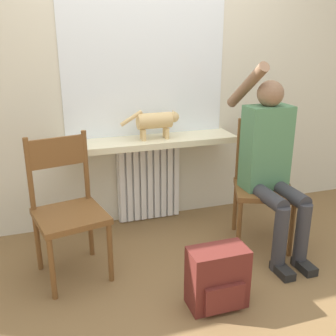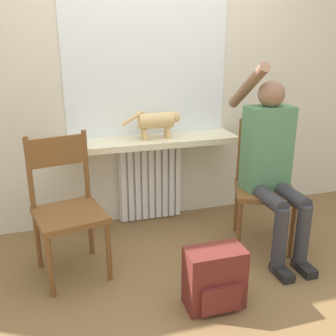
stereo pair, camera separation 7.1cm
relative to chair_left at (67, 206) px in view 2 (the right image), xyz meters
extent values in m
plane|color=brown|center=(0.74, -0.50, -0.49)|extent=(12.00, 12.00, 0.00)
cube|color=beige|center=(0.74, 0.73, 0.86)|extent=(7.00, 0.06, 2.70)
cube|color=white|center=(0.74, 0.66, -0.13)|extent=(0.56, 0.05, 0.73)
cube|color=white|center=(0.50, 0.62, -0.13)|extent=(0.04, 0.03, 0.70)
cube|color=white|center=(0.56, 0.62, -0.13)|extent=(0.04, 0.03, 0.70)
cube|color=white|center=(0.62, 0.62, -0.13)|extent=(0.04, 0.03, 0.70)
cube|color=white|center=(0.68, 0.62, -0.13)|extent=(0.04, 0.03, 0.70)
cube|color=white|center=(0.74, 0.62, -0.13)|extent=(0.04, 0.03, 0.70)
cube|color=white|center=(0.81, 0.62, -0.13)|extent=(0.04, 0.03, 0.70)
cube|color=white|center=(0.87, 0.62, -0.13)|extent=(0.04, 0.03, 0.70)
cube|color=white|center=(0.93, 0.62, -0.13)|extent=(0.04, 0.03, 0.70)
cube|color=white|center=(0.99, 0.62, -0.13)|extent=(0.04, 0.03, 0.70)
cube|color=beige|center=(0.74, 0.53, 0.26)|extent=(1.42, 0.33, 0.05)
cube|color=white|center=(0.74, 0.69, 0.83)|extent=(1.36, 0.01, 1.09)
cube|color=brown|center=(0.01, -0.05, -0.04)|extent=(0.52, 0.52, 0.04)
cylinder|color=brown|center=(-0.14, -0.28, -0.28)|extent=(0.04, 0.04, 0.43)
cylinder|color=brown|center=(0.24, -0.19, -0.28)|extent=(0.04, 0.04, 0.43)
cylinder|color=brown|center=(-0.22, 0.10, -0.28)|extent=(0.04, 0.04, 0.43)
cylinder|color=brown|center=(0.16, 0.18, -0.28)|extent=(0.04, 0.04, 0.43)
cylinder|color=brown|center=(-0.22, 0.10, 0.23)|extent=(0.04, 0.04, 0.50)
cylinder|color=brown|center=(0.16, 0.18, 0.23)|extent=(0.04, 0.04, 0.50)
cube|color=brown|center=(-0.03, 0.14, 0.35)|extent=(0.39, 0.11, 0.20)
cube|color=brown|center=(1.48, -0.05, -0.04)|extent=(0.57, 0.57, 0.04)
cylinder|color=brown|center=(1.22, -0.15, -0.28)|extent=(0.04, 0.04, 0.43)
cylinder|color=brown|center=(1.58, -0.30, -0.28)|extent=(0.04, 0.04, 0.43)
cylinder|color=brown|center=(1.37, 0.21, -0.28)|extent=(0.04, 0.04, 0.43)
cylinder|color=brown|center=(1.73, 0.06, -0.28)|extent=(0.04, 0.04, 0.43)
cylinder|color=brown|center=(1.37, 0.21, 0.23)|extent=(0.04, 0.04, 0.50)
cylinder|color=brown|center=(1.73, 0.06, 0.23)|extent=(0.04, 0.04, 0.50)
cube|color=brown|center=(1.55, 0.13, 0.35)|extent=(0.37, 0.18, 0.20)
cylinder|color=#333338|center=(1.39, -0.23, -0.01)|extent=(0.11, 0.41, 0.11)
cylinder|color=#333338|center=(1.57, -0.23, -0.01)|extent=(0.11, 0.41, 0.11)
cylinder|color=#333338|center=(1.39, -0.44, -0.25)|extent=(0.10, 0.10, 0.49)
cylinder|color=#333338|center=(1.57, -0.44, -0.25)|extent=(0.10, 0.10, 0.49)
cube|color=black|center=(1.39, -0.50, -0.46)|extent=(0.09, 0.20, 0.06)
cube|color=black|center=(1.57, -0.50, -0.46)|extent=(0.09, 0.20, 0.06)
cube|color=#4C7F56|center=(1.48, -0.02, 0.29)|extent=(0.34, 0.20, 0.63)
sphere|color=#846047|center=(1.48, -0.02, 0.70)|extent=(0.19, 0.19, 0.19)
cylinder|color=#846047|center=(1.36, 0.11, 0.74)|extent=(0.08, 0.50, 0.38)
cylinder|color=#4C7F56|center=(1.63, -0.06, 0.26)|extent=(0.08, 0.08, 0.51)
cylinder|color=#DBB77A|center=(0.76, 0.52, 0.44)|extent=(0.28, 0.13, 0.13)
sphere|color=#DBB77A|center=(0.93, 0.52, 0.46)|extent=(0.09, 0.09, 0.09)
cone|color=#DBB77A|center=(0.93, 0.50, 0.50)|extent=(0.03, 0.03, 0.03)
cone|color=#DBB77A|center=(0.93, 0.54, 0.50)|extent=(0.03, 0.03, 0.03)
cylinder|color=#DBB77A|center=(0.86, 0.49, 0.33)|extent=(0.04, 0.04, 0.09)
cylinder|color=#DBB77A|center=(0.86, 0.55, 0.33)|extent=(0.04, 0.04, 0.09)
cylinder|color=#DBB77A|center=(0.66, 0.49, 0.33)|extent=(0.04, 0.04, 0.09)
cylinder|color=#DBB77A|center=(0.66, 0.55, 0.33)|extent=(0.04, 0.04, 0.09)
cylinder|color=#DBB77A|center=(0.57, 0.52, 0.47)|extent=(0.19, 0.03, 0.13)
cube|color=maroon|center=(0.81, -0.64, -0.30)|extent=(0.36, 0.19, 0.39)
cube|color=maroon|center=(0.81, -0.76, -0.38)|extent=(0.25, 0.03, 0.17)
camera|label=1|loc=(-0.11, -2.50, 1.11)|focal=42.00mm
camera|label=2|loc=(-0.04, -2.52, 1.11)|focal=42.00mm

